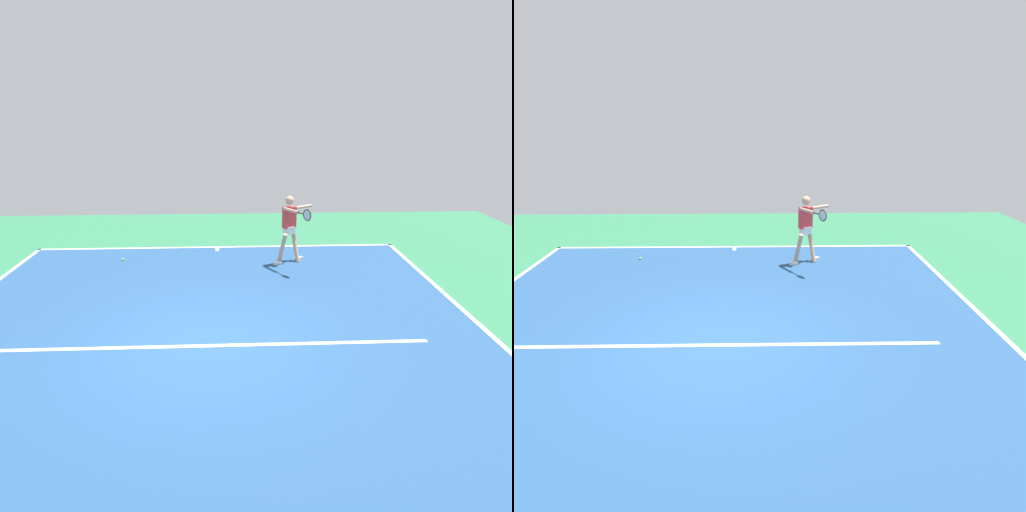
# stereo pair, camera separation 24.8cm
# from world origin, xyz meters

# --- Properties ---
(ground_plane) EXTENTS (20.37, 20.37, 0.00)m
(ground_plane) POSITION_xyz_m (0.00, 0.00, 0.00)
(ground_plane) COLOR #2D754C
(court_surface) EXTENTS (10.51, 11.67, 0.00)m
(court_surface) POSITION_xyz_m (0.00, 0.00, 0.00)
(court_surface) COLOR navy
(court_surface) RESTS_ON ground_plane
(court_line_baseline_near) EXTENTS (10.51, 0.10, 0.01)m
(court_line_baseline_near) POSITION_xyz_m (0.00, -5.78, 0.00)
(court_line_baseline_near) COLOR white
(court_line_baseline_near) RESTS_ON ground_plane
(court_line_sideline_left) EXTENTS (0.10, 11.67, 0.01)m
(court_line_sideline_left) POSITION_xyz_m (-5.21, 0.00, 0.00)
(court_line_sideline_left) COLOR white
(court_line_sideline_left) RESTS_ON ground_plane
(court_line_service) EXTENTS (7.89, 0.10, 0.01)m
(court_line_service) POSITION_xyz_m (0.00, 0.10, 0.00)
(court_line_service) COLOR white
(court_line_service) RESTS_ON ground_plane
(court_line_centre_mark) EXTENTS (0.10, 0.30, 0.01)m
(court_line_centre_mark) POSITION_xyz_m (0.00, -5.58, 0.00)
(court_line_centre_mark) COLOR white
(court_line_centre_mark) RESTS_ON ground_plane
(tennis_player) EXTENTS (1.07, 1.41, 1.81)m
(tennis_player) POSITION_xyz_m (-1.97, -4.31, 1.04)
(tennis_player) COLOR tan
(tennis_player) RESTS_ON ground_plane
(tennis_ball_by_baseline) EXTENTS (0.07, 0.07, 0.07)m
(tennis_ball_by_baseline) POSITION_xyz_m (2.53, -4.66, 0.03)
(tennis_ball_by_baseline) COLOR #C6E53D
(tennis_ball_by_baseline) RESTS_ON ground_plane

